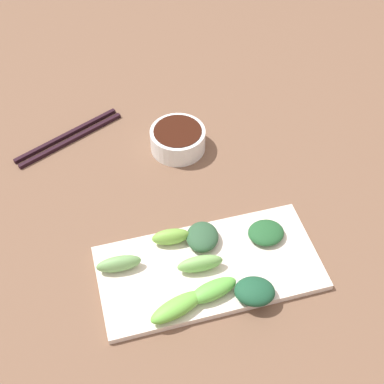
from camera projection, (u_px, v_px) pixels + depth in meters
tabletop at (183, 224)px, 0.95m from camera, size 2.10×2.10×0.02m
sauce_bowl at (178, 139)px, 1.04m from camera, size 0.11×0.11×0.05m
serving_plate at (209, 268)px, 0.87m from camera, size 0.17×0.35×0.01m
broccoli_stalk_0 at (177, 307)px, 0.80m from camera, size 0.06×0.09×0.03m
broccoli_leafy_1 at (202, 237)px, 0.89m from camera, size 0.07×0.07×0.02m
broccoli_leafy_2 at (255, 291)px, 0.82m from camera, size 0.07×0.07×0.03m
broccoli_stalk_3 at (171, 237)px, 0.88m from camera, size 0.03×0.06×0.03m
broccoli_stalk_4 at (197, 264)px, 0.85m from camera, size 0.03×0.07×0.03m
broccoli_leafy_5 at (266, 233)px, 0.90m from camera, size 0.06×0.06×0.02m
broccoli_stalk_6 at (119, 264)px, 0.85m from camera, size 0.03×0.07×0.03m
broccoli_stalk_7 at (213, 290)px, 0.82m from camera, size 0.05×0.08×0.03m
chopsticks at (69, 137)px, 1.07m from camera, size 0.12×0.22×0.01m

